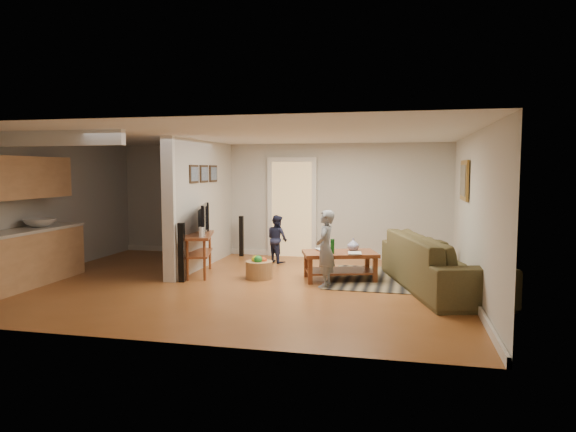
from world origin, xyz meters
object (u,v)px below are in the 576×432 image
object	(u,v)px
child	(325,287)
coffee_table	(341,258)
tv_console	(200,238)
sofa	(439,289)
toddler	(277,262)
toy_basket	(259,269)
speaker_right	(241,236)
speaker_left	(182,252)

from	to	relation	value
child	coffee_table	bearing A→B (deg)	166.47
tv_console	child	xyz separation A→B (m)	(2.40, -0.48, -0.69)
sofa	toddler	size ratio (longest dim) A/B	3.00
toy_basket	toddler	bearing A→B (deg)	92.33
coffee_table	speaker_right	xyz separation A→B (m)	(-2.46, 1.99, 0.07)
coffee_table	toy_basket	bearing A→B (deg)	-171.06
sofa	toy_basket	size ratio (longest dim) A/B	6.23
toddler	coffee_table	bearing A→B (deg)	178.25
speaker_left	child	xyz separation A→B (m)	(2.46, 0.17, -0.51)
tv_console	speaker_left	size ratio (longest dim) A/B	1.24
speaker_left	speaker_right	world-z (taller)	speaker_left
sofa	toddler	xyz separation A→B (m)	(-3.14, 1.78, 0.00)
sofa	speaker_right	size ratio (longest dim) A/B	3.31
coffee_table	tv_console	xyz separation A→B (m)	(-2.59, -0.12, 0.30)
child	speaker_right	bearing A→B (deg)	-134.84
toddler	tv_console	bearing A→B (deg)	95.85
speaker_left	toddler	xyz separation A→B (m)	(1.16, 2.18, -0.51)
tv_console	speaker_right	size ratio (longest dim) A/B	1.41
coffee_table	toddler	size ratio (longest dim) A/B	1.43
sofa	child	world-z (taller)	child
speaker_right	toddler	size ratio (longest dim) A/B	0.91
sofa	speaker_right	distance (m)	4.76
tv_console	toddler	bearing A→B (deg)	38.17
child	speaker_left	bearing A→B (deg)	-82.07
coffee_table	child	size ratio (longest dim) A/B	1.12
tv_console	child	world-z (taller)	tv_console
speaker_right	tv_console	bearing A→B (deg)	-97.08
speaker_left	toy_basket	size ratio (longest dim) A/B	2.14
child	toddler	size ratio (longest dim) A/B	1.28
speaker_left	child	world-z (taller)	speaker_left
toy_basket	tv_console	bearing A→B (deg)	174.76
coffee_table	toy_basket	xyz separation A→B (m)	(-1.42, -0.22, -0.21)
speaker_left	child	size ratio (longest dim) A/B	0.81
tv_console	speaker_right	bearing A→B (deg)	70.36
speaker_left	toy_basket	xyz separation A→B (m)	(1.23, 0.55, -0.34)
sofa	speaker_left	world-z (taller)	speaker_left
tv_console	speaker_left	xyz separation A→B (m)	(-0.06, -0.65, -0.17)
sofa	speaker_left	bearing A→B (deg)	79.19
speaker_right	coffee_table	bearing A→B (deg)	-42.52
coffee_table	child	distance (m)	0.74
coffee_table	speaker_right	bearing A→B (deg)	141.02
toy_basket	child	xyz separation A→B (m)	(1.24, -0.37, -0.18)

